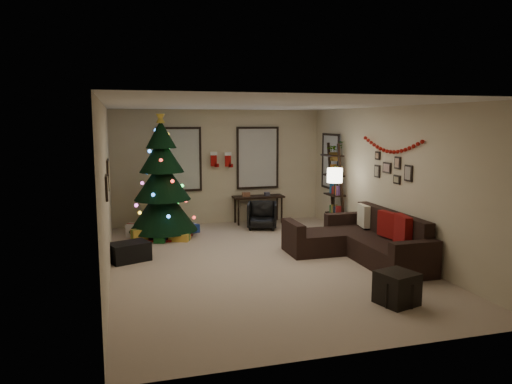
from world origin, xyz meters
TOP-DOWN VIEW (x-y plane):
  - floor at (0.00, 0.00)m, footprint 7.00×7.00m
  - ceiling at (0.00, 0.00)m, footprint 7.00×7.00m
  - wall_back at (0.00, 3.50)m, footprint 5.00×0.00m
  - wall_front at (0.00, -3.50)m, footprint 5.00×0.00m
  - wall_left at (-2.50, 0.00)m, footprint 0.00×7.00m
  - wall_right at (2.50, 0.00)m, footprint 0.00×7.00m
  - window_back_left at (-0.95, 3.47)m, footprint 1.05×0.06m
  - window_back_right at (0.95, 3.47)m, footprint 1.05×0.06m
  - window_right_wall at (2.47, 2.55)m, footprint 0.06×0.90m
  - christmas_tree at (-1.43, 2.43)m, footprint 1.44×1.44m
  - presents at (-1.43, 2.27)m, footprint 1.50×1.01m
  - sofa at (1.85, -0.19)m, footprint 1.80×2.61m
  - pillow_red_a at (2.21, -0.92)m, footprint 0.21×0.51m
  - pillow_red_b at (2.21, -0.46)m, footprint 0.18×0.46m
  - pillow_cream at (2.21, 0.43)m, footprint 0.19×0.44m
  - ottoman_near at (1.22, -2.37)m, footprint 0.57×0.57m
  - ottoman_far at (1.22, -2.38)m, footprint 0.45×0.45m
  - desk at (0.90, 3.22)m, footprint 1.22×0.43m
  - desk_chair at (0.80, 2.57)m, footprint 0.75×0.73m
  - bookshelf at (2.30, 1.92)m, footprint 0.30×0.57m
  - potted_plant at (2.30, 1.99)m, footprint 0.66×0.64m
  - floor_lamp at (1.95, 1.22)m, footprint 0.31×0.31m
  - art_map at (-2.48, 0.76)m, footprint 0.04×0.60m
  - art_abstract at (-2.48, -0.55)m, footprint 0.04×0.45m
  - gallery at (2.48, -0.07)m, footprint 0.03×1.25m
  - garland at (2.45, -0.04)m, footprint 0.08×1.90m
  - stocking_left at (-0.14, 3.36)m, footprint 0.20×0.05m
  - stocking_right at (0.19, 3.31)m, footprint 0.20×0.05m
  - storage_bin at (-2.18, 0.71)m, footprint 0.78×0.65m

SIDE VIEW (x-z plane):
  - floor at x=0.00m, z-range 0.00..0.00m
  - presents at x=-1.43m, z-range -0.03..0.25m
  - storage_bin at x=-2.18m, z-range 0.00..0.33m
  - ottoman_far at x=1.22m, z-range 0.00..0.33m
  - ottoman_near at x=1.22m, z-range 0.00..0.44m
  - sofa at x=1.85m, z-range -0.15..0.70m
  - desk_chair at x=0.80m, z-range 0.00..0.62m
  - desk at x=0.90m, z-range 0.25..0.91m
  - pillow_cream at x=2.21m, z-range 0.42..0.84m
  - pillow_red_a at x=2.21m, z-range 0.39..0.89m
  - pillow_red_b at x=2.21m, z-range 0.42..0.86m
  - bookshelf at x=2.30m, z-range -0.03..1.93m
  - christmas_tree at x=-1.43m, z-range -0.23..2.45m
  - floor_lamp at x=1.95m, z-range 0.50..1.98m
  - wall_left at x=-2.50m, z-range -2.15..4.85m
  - wall_right at x=2.50m, z-range -2.15..4.85m
  - wall_back at x=0.00m, z-range -1.15..3.85m
  - wall_front at x=0.00m, z-range -1.15..3.85m
  - art_abstract at x=-2.48m, z-range 1.31..1.66m
  - window_right_wall at x=2.47m, z-range 0.85..2.15m
  - art_map at x=-2.48m, z-range 1.28..1.78m
  - stocking_right at x=0.19m, z-range 1.36..1.72m
  - window_back_left at x=-0.95m, z-range 0.80..2.30m
  - window_back_right at x=0.95m, z-range 0.80..2.30m
  - stocking_left at x=-0.14m, z-range 1.37..1.73m
  - gallery at x=2.48m, z-range 1.30..1.84m
  - potted_plant at x=2.30m, z-range 1.56..2.13m
  - garland at x=2.45m, z-range 1.85..2.15m
  - ceiling at x=0.00m, z-range 2.70..2.70m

